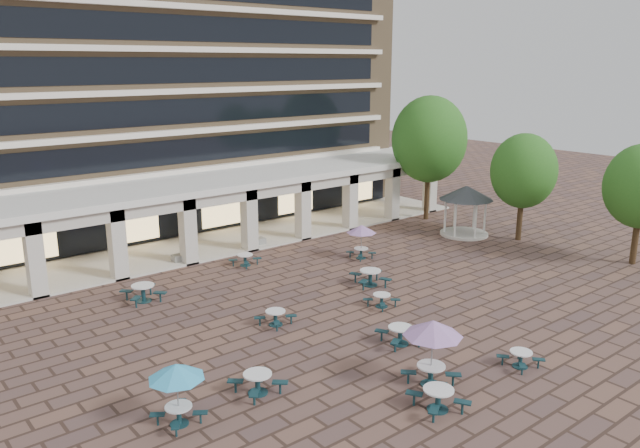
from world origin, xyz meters
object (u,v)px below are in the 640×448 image
Objects in this scene: gazebo at (466,198)px; planter_right at (254,240)px; picnic_table_2 at (400,334)px; planter_left at (185,254)px; picnic_table_1 at (521,358)px; picnic_table_4 at (176,374)px.

planter_right is at bearing 152.33° from gazebo.
planter_right reaches higher than picnic_table_2.
picnic_table_2 is at bearing -149.93° from gazebo.
picnic_table_2 is 16.00m from planter_left.
picnic_table_4 is (-12.16, 4.74, 1.44)m from picnic_table_1.
picnic_table_4 is at bearing -130.13° from planter_right.
picnic_table_2 reaches higher than picnic_table_1.
picnic_table_2 is at bearing -12.82° from picnic_table_4.
planter_right reaches higher than picnic_table_1.
picnic_table_1 is 20.65m from planter_left.
gazebo is at bearing 8.15° from picnic_table_4.
planter_right is (4.90, 0.00, -0.00)m from planter_left.
planter_right is at bearing 39.20° from picnic_table_4.
picnic_table_2 is 16.20m from planter_right.
picnic_table_4 is at bearing -117.79° from planter_left.
picnic_table_1 is 0.72× the size of picnic_table_4.
picnic_table_1 is at bearing -47.90° from picnic_table_2.
picnic_table_1 is 4.87m from picnic_table_2.
gazebo is 2.44× the size of planter_left.
picnic_table_4 is 1.44× the size of planter_left.
planter_left is (-1.81, 15.90, -0.03)m from picnic_table_2.
gazebo is (15.88, 9.20, 2.10)m from picnic_table_2.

